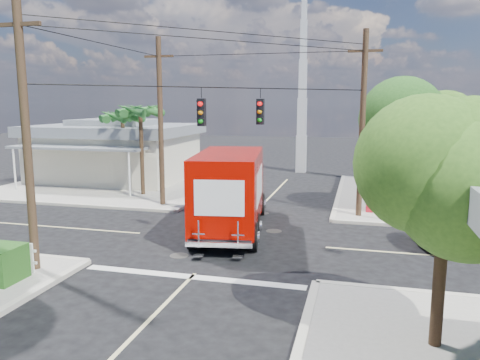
% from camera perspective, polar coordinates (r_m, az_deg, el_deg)
% --- Properties ---
extents(ground, '(120.00, 120.00, 0.00)m').
position_cam_1_polar(ground, '(19.52, -1.48, -7.32)').
color(ground, black).
rests_on(ground, ground).
extents(sidewalk_ne, '(14.12, 14.12, 0.14)m').
position_cam_1_polar(sidewalk_ne, '(29.93, 25.25, -2.19)').
color(sidewalk_ne, gray).
rests_on(sidewalk_ne, ground).
extents(sidewalk_nw, '(14.12, 14.12, 0.14)m').
position_cam_1_polar(sidewalk_nw, '(33.47, -14.37, -0.43)').
color(sidewalk_nw, gray).
rests_on(sidewalk_nw, ground).
extents(road_markings, '(32.00, 32.00, 0.01)m').
position_cam_1_polar(road_markings, '(18.17, -2.78, -8.59)').
color(road_markings, beige).
rests_on(road_markings, ground).
extents(building_nw, '(10.80, 10.20, 4.30)m').
position_cam_1_polar(building_nw, '(35.10, -14.88, 3.54)').
color(building_nw, beige).
rests_on(building_nw, sidewalk_nw).
extents(radio_tower, '(0.80, 0.80, 17.00)m').
position_cam_1_polar(radio_tower, '(38.25, 7.60, 9.36)').
color(radio_tower, silver).
rests_on(radio_tower, ground).
extents(tree_ne_front, '(4.21, 4.14, 6.66)m').
position_cam_1_polar(tree_ne_front, '(24.82, 19.36, 6.91)').
color(tree_ne_front, '#422D1C').
rests_on(tree_ne_front, sidewalk_ne).
extents(tree_ne_back, '(3.77, 3.66, 5.82)m').
position_cam_1_polar(tree_ne_back, '(27.36, 24.38, 5.58)').
color(tree_ne_back, '#422D1C').
rests_on(tree_ne_back, sidewalk_ne).
extents(tree_se, '(3.67, 3.54, 5.62)m').
position_cam_1_polar(tree_se, '(11.00, 23.98, 0.35)').
color(tree_se, '#422D1C').
rests_on(tree_se, sidewalk_se).
extents(palm_nw_front, '(3.01, 3.08, 5.59)m').
position_cam_1_polar(palm_nw_front, '(28.45, -12.05, 8.04)').
color(palm_nw_front, '#422D1C').
rests_on(palm_nw_front, sidewalk_nw).
extents(palm_nw_back, '(3.01, 3.08, 5.19)m').
position_cam_1_polar(palm_nw_back, '(30.71, -14.14, 7.36)').
color(palm_nw_back, '#422D1C').
rests_on(palm_nw_back, sidewalk_nw).
extents(utility_poles, '(12.00, 10.68, 9.00)m').
position_cam_1_polar(utility_poles, '(20.73, -4.55, 6.77)').
color(utility_poles, '#473321').
rests_on(utility_poles, ground).
extents(vending_boxes, '(1.90, 0.50, 1.10)m').
position_cam_1_polar(vending_boxes, '(24.70, 17.32, -2.53)').
color(vending_boxes, red).
rests_on(vending_boxes, sidewalk_ne).
extents(delivery_truck, '(3.72, 8.48, 3.55)m').
position_cam_1_polar(delivery_truck, '(20.49, -1.10, -1.32)').
color(delivery_truck, black).
rests_on(delivery_truck, ground).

